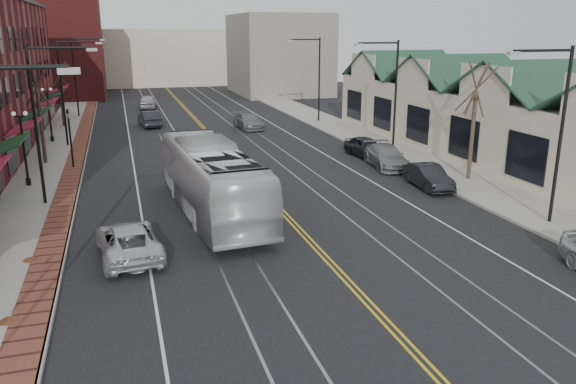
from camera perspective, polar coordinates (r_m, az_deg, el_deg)
ground at (r=18.36m, az=9.64°, el=-12.66°), size 160.00×160.00×0.00m
sidewalk_left at (r=35.69m, az=-23.55°, el=0.63°), size 4.00×120.00×0.15m
sidewalk_right at (r=40.39m, az=12.49°, el=3.28°), size 4.00×120.00×0.15m
building_right at (r=43.21m, az=19.69°, el=6.55°), size 8.00×36.00×4.60m
backdrop_left at (r=84.77m, az=-23.25°, el=13.64°), size 14.00×18.00×14.00m
backdrop_mid at (r=99.69m, az=-12.82°, el=13.24°), size 22.00×14.00×9.00m
backdrop_right at (r=82.50m, az=-1.00°, el=13.81°), size 12.00×16.00×11.00m
streetlight_l_1 at (r=30.76m, az=-23.58°, el=7.78°), size 3.33×0.25×8.00m
streetlight_l_2 at (r=46.61m, az=-21.51°, el=10.39°), size 3.33×0.25×8.00m
streetlight_l_3 at (r=62.53m, az=-20.48°, el=11.67°), size 3.33×0.25×8.00m
streetlight_r_0 at (r=27.73m, az=25.48°, el=6.79°), size 3.33×0.25×8.00m
streetlight_r_1 at (r=40.93m, az=10.35°, el=10.59°), size 3.33×0.25×8.00m
streetlight_r_2 at (r=55.62m, az=2.75°, el=12.21°), size 3.33×0.25×8.00m
lamppost_l_2 at (r=35.35m, az=-25.22°, el=3.85°), size 0.84×0.28×4.27m
lamppost_l_3 at (r=49.05m, az=-23.06°, el=7.12°), size 0.84×0.28×4.27m
tree_left_near at (r=40.97m, az=-23.91°, el=7.36°), size 1.78×1.37×6.48m
tree_left_far at (r=56.81m, az=-22.10°, el=9.38°), size 1.66×1.28×6.02m
tree_right_mid at (r=35.00m, az=18.34°, el=7.04°), size 1.90×1.46×6.93m
manhole_mid at (r=19.70m, az=-26.43°, el=-11.64°), size 0.60×0.60×0.02m
manhole_far at (r=24.21m, az=-24.63°, el=-6.28°), size 0.60×0.60×0.02m
traffic_signal at (r=38.98m, az=-21.27°, el=5.52°), size 0.18×0.15×3.80m
transit_bus at (r=27.79m, az=-7.75°, el=1.29°), size 3.80×12.65×3.47m
parked_suv at (r=23.36m, az=-15.89°, el=-4.79°), size 2.76×5.14×1.37m
parked_car_b at (r=33.26m, az=14.06°, el=1.53°), size 1.73×4.23×1.36m
parked_car_c at (r=37.84m, az=9.94°, el=3.58°), size 2.70×5.22×1.45m
parked_car_d at (r=40.70m, az=7.91°, el=4.54°), size 2.10×4.41×1.45m
distant_car_left at (r=55.02m, az=-13.90°, el=7.25°), size 2.09×4.72×1.51m
distant_car_right at (r=52.46m, az=-4.06°, el=7.20°), size 2.32×4.95×1.40m
distant_car_far at (r=67.89m, az=-14.09°, el=8.88°), size 2.25×4.89×1.62m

